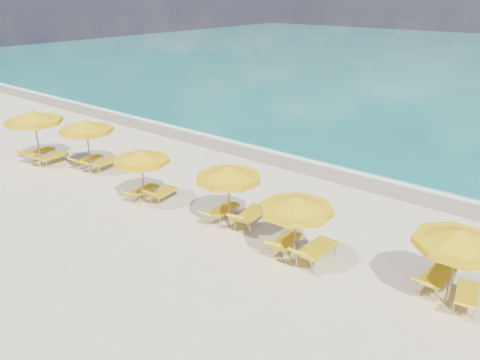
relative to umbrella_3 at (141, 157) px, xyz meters
The scene contains 22 objects.
ground_plane 3.81m from the umbrella_3, ahead, with size 120.00×120.00×0.00m, color beige.
wet_sand_band 8.67m from the umbrella_3, 67.12° to the left, with size 120.00×2.60×0.01m, color tan.
foam_line 9.39m from the umbrella_3, 69.05° to the left, with size 120.00×1.20×0.03m, color white.
whitecap_near 17.70m from the umbrella_3, 98.86° to the left, with size 14.00×0.36×0.05m, color white.
umbrella_1 7.39m from the umbrella_3, behind, with size 3.39×3.39×2.62m.
umbrella_2 4.73m from the umbrella_3, behind, with size 2.78×2.78×2.43m.
umbrella_3 is the anchor object (origin of this frame).
umbrella_4 3.90m from the umbrella_3, ahead, with size 2.85×2.85×2.33m.
umbrella_5 6.90m from the umbrella_3, ahead, with size 2.92×2.92×2.26m.
umbrella_6 11.24m from the umbrella_3, ahead, with size 2.93×2.93×2.30m.
lounger_1_left 8.04m from the umbrella_3, behind, with size 0.99×2.04×0.90m.
lounger_1_right 7.05m from the umbrella_3, behind, with size 0.63×1.78×0.67m.
lounger_2_left 5.56m from the umbrella_3, 168.88° to the left, with size 0.85×1.77×0.71m.
lounger_2_right 4.70m from the umbrella_3, 164.16° to the left, with size 0.77×1.91×0.73m.
lounger_3_left 1.77m from the umbrella_3, 142.48° to the left, with size 0.66×1.69×0.60m.
lounger_3_right 1.84m from the umbrella_3, 56.23° to the left, with size 0.72×1.63×0.75m.
lounger_4_left 3.81m from the umbrella_3, 14.62° to the left, with size 0.76×1.87×0.71m.
lounger_4_right 4.82m from the umbrella_3, 14.21° to the left, with size 1.03×2.08×0.91m.
lounger_5_left 6.59m from the umbrella_3, ahead, with size 0.87×1.79×0.84m.
lounger_5_right 7.62m from the umbrella_3, ahead, with size 0.71×1.99×0.93m.
lounger_6_left 10.94m from the umbrella_3, ahead, with size 0.77×1.92×0.80m.
lounger_6_right 11.78m from the umbrella_3, ahead, with size 0.83×1.76×0.69m.
Camera 1 is at (10.13, -10.98, 7.77)m, focal length 35.00 mm.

